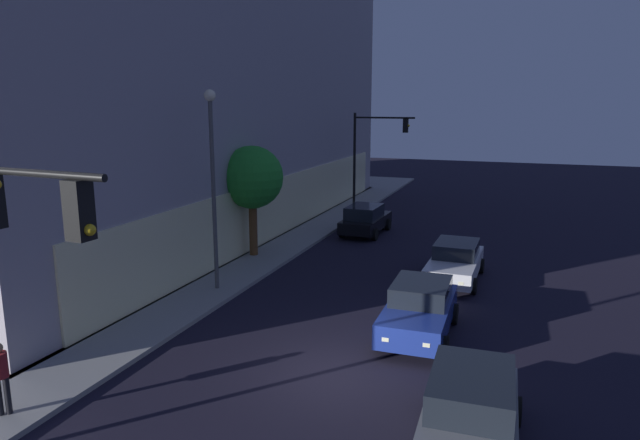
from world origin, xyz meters
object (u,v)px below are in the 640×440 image
(car_grey, at_px, (470,414))
(car_blue, at_px, (419,309))
(modern_building, at_px, (85,67))
(sidewalk_tree, at_px, (252,178))
(car_white, at_px, (455,261))
(car_black, at_px, (365,219))
(street_lamp_sidewalk, at_px, (213,166))
(pedestrian_waiting, at_px, (0,372))
(traffic_light_far_corner, at_px, (373,145))

(car_grey, bearing_deg, car_blue, 20.31)
(modern_building, xyz_separation_m, sidewalk_tree, (-4.92, -13.67, -5.53))
(car_white, height_order, car_black, car_black)
(street_lamp_sidewalk, bearing_deg, car_grey, -125.07)
(sidewalk_tree, relative_size, car_grey, 1.09)
(car_blue, bearing_deg, car_black, 22.71)
(street_lamp_sidewalk, bearing_deg, sidewalk_tree, 10.23)
(street_lamp_sidewalk, relative_size, pedestrian_waiting, 4.29)
(car_grey, bearing_deg, car_white, 8.53)
(street_lamp_sidewalk, relative_size, sidewalk_tree, 1.47)
(car_grey, height_order, car_blue, car_blue)
(traffic_light_far_corner, relative_size, car_black, 1.44)
(traffic_light_far_corner, height_order, car_white, traffic_light_far_corner)
(car_white, xyz_separation_m, car_black, (6.80, 5.81, 0.05))
(modern_building, bearing_deg, car_black, -84.38)
(traffic_light_far_corner, distance_m, pedestrian_waiting, 28.49)
(sidewalk_tree, relative_size, pedestrian_waiting, 2.92)
(sidewalk_tree, xyz_separation_m, pedestrian_waiting, (-14.77, -0.96, -2.63))
(modern_building, distance_m, pedestrian_waiting, 25.85)
(traffic_light_far_corner, relative_size, car_blue, 1.41)
(street_lamp_sidewalk, distance_m, car_grey, 13.33)
(traffic_light_far_corner, distance_m, car_black, 7.93)
(pedestrian_waiting, xyz_separation_m, car_blue, (8.32, -8.17, -0.34))
(street_lamp_sidewalk, distance_m, car_white, 10.66)
(car_blue, bearing_deg, street_lamp_sidewalk, 79.75)
(car_blue, bearing_deg, car_white, -3.09)
(car_white, distance_m, car_black, 8.95)
(traffic_light_far_corner, bearing_deg, car_black, -167.68)
(car_grey, distance_m, car_blue, 6.18)
(pedestrian_waiting, height_order, car_black, pedestrian_waiting)
(modern_building, bearing_deg, pedestrian_waiting, -143.39)
(car_blue, xyz_separation_m, car_white, (6.27, -0.34, -0.07))
(sidewalk_tree, relative_size, car_white, 1.08)
(traffic_light_far_corner, height_order, street_lamp_sidewalk, street_lamp_sidewalk)
(modern_building, distance_m, traffic_light_far_corner, 18.65)
(street_lamp_sidewalk, relative_size, car_black, 1.70)
(traffic_light_far_corner, bearing_deg, car_white, -151.89)
(modern_building, bearing_deg, traffic_light_far_corner, -61.50)
(traffic_light_far_corner, distance_m, car_blue, 21.45)
(street_lamp_sidewalk, bearing_deg, car_blue, -100.25)
(modern_building, height_order, car_grey, modern_building)
(traffic_light_far_corner, height_order, car_black, traffic_light_far_corner)
(pedestrian_waiting, xyz_separation_m, car_white, (14.59, -8.51, -0.41))
(sidewalk_tree, height_order, car_grey, sidewalk_tree)
(sidewalk_tree, height_order, pedestrian_waiting, sidewalk_tree)
(car_blue, relative_size, car_black, 1.02)
(traffic_light_far_corner, bearing_deg, street_lamp_sidewalk, 176.10)
(car_blue, bearing_deg, sidewalk_tree, 54.76)
(pedestrian_waiting, bearing_deg, modern_building, 36.61)
(pedestrian_waiting, distance_m, car_blue, 11.67)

